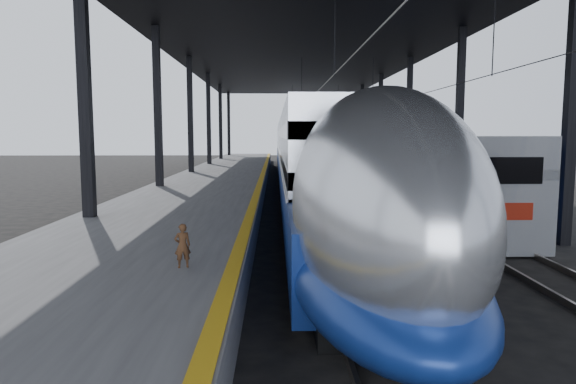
{
  "coord_description": "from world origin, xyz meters",
  "views": [
    {
      "loc": [
        0.13,
        -11.36,
        3.6
      ],
      "look_at": [
        0.49,
        2.98,
        2.0
      ],
      "focal_mm": 32.0,
      "sensor_mm": 36.0,
      "label": 1
    }
  ],
  "objects": [
    {
      "name": "ground",
      "position": [
        0.0,
        0.0,
        0.0
      ],
      "size": [
        160.0,
        160.0,
        0.0
      ],
      "primitive_type": "plane",
      "color": "black",
      "rests_on": "ground"
    },
    {
      "name": "platform",
      "position": [
        -3.5,
        20.0,
        0.5
      ],
      "size": [
        6.0,
        80.0,
        1.0
      ],
      "primitive_type": "cube",
      "color": "#4C4C4F",
      "rests_on": "ground"
    },
    {
      "name": "yellow_strip",
      "position": [
        -0.7,
        20.0,
        1.0
      ],
      "size": [
        0.3,
        80.0,
        0.01
      ],
      "primitive_type": "cube",
      "color": "#C79612",
      "rests_on": "platform"
    },
    {
      "name": "rails",
      "position": [
        4.5,
        20.0,
        0.08
      ],
      "size": [
        6.52,
        80.0,
        0.16
      ],
      "color": "slate",
      "rests_on": "ground"
    },
    {
      "name": "canopy",
      "position": [
        1.9,
        20.0,
        9.12
      ],
      "size": [
        18.0,
        75.0,
        9.47
      ],
      "color": "black",
      "rests_on": "ground"
    },
    {
      "name": "tgv_train",
      "position": [
        2.0,
        25.49,
        2.16
      ],
      "size": [
        3.22,
        65.2,
        4.62
      ],
      "color": "silver",
      "rests_on": "ground"
    },
    {
      "name": "second_train",
      "position": [
        7.0,
        30.38,
        1.81
      ],
      "size": [
        2.59,
        56.05,
        3.57
      ],
      "color": "navy",
      "rests_on": "ground"
    },
    {
      "name": "child",
      "position": [
        -1.7,
        -1.43,
        1.44
      ],
      "size": [
        0.37,
        0.31,
        0.88
      ],
      "primitive_type": "imported",
      "rotation": [
        0.0,
        0.0,
        3.49
      ],
      "color": "#482B18",
      "rests_on": "platform"
    }
  ]
}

